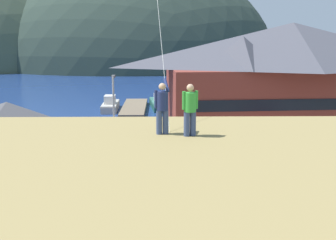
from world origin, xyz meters
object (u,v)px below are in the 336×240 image
at_px(harbor_lodge, 291,75).
at_px(storage_shed_near_lot, 9,137).
at_px(moored_boat_outer_mooring, 160,103).
at_px(wharf_dock, 134,108).
at_px(person_kite_flyer, 162,106).
at_px(parking_light_pole, 114,113).
at_px(parked_car_front_row_red, 285,191).
at_px(person_companion, 190,108).
at_px(parked_car_mid_row_near, 103,194).
at_px(parked_car_mid_row_center, 119,165).
at_px(parked_car_back_row_left, 181,206).
at_px(moored_boat_wharfside, 110,105).

xyz_separation_m(harbor_lodge, storage_shed_near_lot, (-25.33, -13.59, -3.29)).
relative_size(harbor_lodge, moored_boat_outer_mooring, 3.50).
distance_m(wharf_dock, person_kite_flyer, 44.00).
bearing_deg(parking_light_pole, parked_car_front_row_red, -37.84).
height_order(moored_boat_outer_mooring, person_companion, person_companion).
relative_size(parked_car_mid_row_near, person_companion, 2.46).
distance_m(parked_car_mid_row_center, parking_light_pole, 4.99).
distance_m(parked_car_front_row_red, parked_car_back_row_left, 6.89).
relative_size(wharf_dock, parking_light_pole, 1.79).
height_order(harbor_lodge, parked_car_back_row_left, harbor_lodge).
xyz_separation_m(parked_car_back_row_left, person_companion, (-0.15, -8.58, 7.19)).
xyz_separation_m(moored_boat_wharfside, person_kite_flyer, (7.23, -43.63, 7.55)).
bearing_deg(parked_car_back_row_left, person_kite_flyer, -97.32).
bearing_deg(parked_car_front_row_red, parked_car_mid_row_near, -178.03).
distance_m(harbor_lodge, parked_car_mid_row_center, 23.08).
height_order(parked_car_back_row_left, person_companion, person_companion).
height_order(wharf_dock, parked_car_back_row_left, parked_car_back_row_left).
relative_size(harbor_lodge, parking_light_pole, 3.89).
height_order(moored_boat_wharfside, moored_boat_outer_mooring, same).
xyz_separation_m(parked_car_mid_row_center, parking_light_pole, (-0.73, 3.77, 3.19)).
height_order(harbor_lodge, parked_car_mid_row_near, harbor_lodge).
bearing_deg(moored_boat_wharfside, parked_car_mid_row_near, -83.90).
bearing_deg(person_kite_flyer, parked_car_mid_row_near, 109.85).
height_order(harbor_lodge, storage_shed_near_lot, harbor_lodge).
height_order(wharf_dock, moored_boat_wharfside, moored_boat_wharfside).
relative_size(parked_car_back_row_left, person_kite_flyer, 2.27).
relative_size(harbor_lodge, parked_car_mid_row_near, 6.56).
relative_size(parked_car_front_row_red, parked_car_back_row_left, 1.03).
bearing_deg(wharf_dock, person_companion, -83.72).
xyz_separation_m(parked_car_front_row_red, parking_light_pole, (-11.52, 8.95, 3.19)).
relative_size(storage_shed_near_lot, person_kite_flyer, 4.23).
relative_size(parked_car_mid_row_near, parked_car_back_row_left, 1.02).
bearing_deg(parked_car_front_row_red, moored_boat_outer_mooring, 102.75).
height_order(harbor_lodge, person_companion, harbor_lodge).
bearing_deg(harbor_lodge, parked_car_back_row_left, -119.89).
relative_size(wharf_dock, moored_boat_wharfside, 1.97).
bearing_deg(storage_shed_near_lot, moored_boat_wharfside, 80.83).
xyz_separation_m(moored_boat_outer_mooring, person_companion, (1.16, -45.44, 7.53)).
xyz_separation_m(harbor_lodge, person_companion, (-12.86, -30.70, 2.03)).
bearing_deg(person_companion, harbor_lodge, 67.27).
xyz_separation_m(moored_boat_wharfside, person_companion, (8.14, -43.91, 7.53)).
xyz_separation_m(moored_boat_wharfside, parked_car_back_row_left, (8.29, -35.33, 0.34)).
bearing_deg(person_kite_flyer, parked_car_back_row_left, 82.68).
distance_m(wharf_dock, moored_boat_outer_mooring, 4.17).
distance_m(moored_boat_outer_mooring, parked_car_mid_row_near, 35.24).
bearing_deg(storage_shed_near_lot, parked_car_front_row_red, -18.38).
relative_size(moored_boat_wharfside, parked_car_back_row_left, 1.56).
height_order(parked_car_front_row_red, parked_car_back_row_left, same).
bearing_deg(parked_car_mid_row_center, moored_boat_outer_mooring, 84.30).
height_order(wharf_dock, moored_boat_outer_mooring, moored_boat_outer_mooring).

